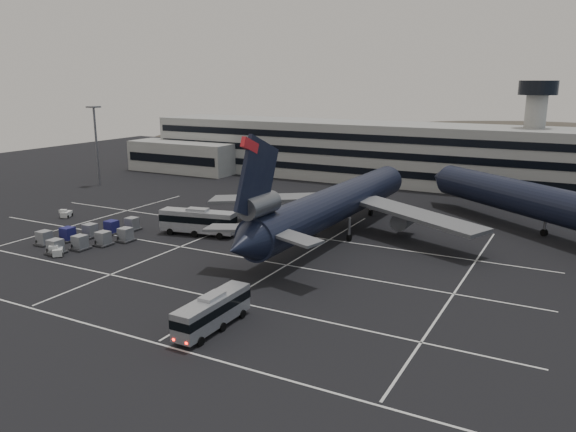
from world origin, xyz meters
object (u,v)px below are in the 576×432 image
Objects in this scene: trijet_main at (335,204)px; bus_near at (213,310)px; bus_far at (198,220)px; uld_cluster at (91,235)px; tug_a at (66,214)px.

trijet_main reaches higher than bus_near.
bus_near is 0.82× the size of bus_far.
bus_near is (3.07, -36.95, -3.26)m from trijet_main.
bus_far is at bearing 41.54° from uld_cluster.
tug_a is at bearing 150.49° from uld_cluster.
trijet_main reaches higher than uld_cluster.
trijet_main is at bearing 32.80° from uld_cluster.
bus_near is 56.78m from tug_a.
bus_far is (-19.43, -9.57, -2.86)m from trijet_main.
bus_near is at bearing -51.37° from tug_a.
tug_a is (-28.16, -1.78, -1.73)m from bus_far.
bus_far is at bearing -20.95° from tug_a.
bus_near is 0.57× the size of uld_cluster.
bus_near is at bearing -25.51° from uld_cluster.
bus_far is at bearing -152.74° from trijet_main.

